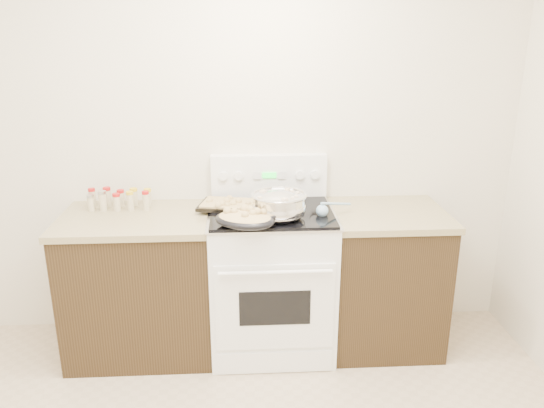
{
  "coord_description": "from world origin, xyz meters",
  "views": [
    {
      "loc": [
        0.17,
        -1.66,
        2.0
      ],
      "look_at": [
        0.35,
        1.37,
        1.0
      ],
      "focal_mm": 35.0,
      "sensor_mm": 36.0,
      "label": 1
    }
  ],
  "objects": [
    {
      "name": "counter_left",
      "position": [
        -0.48,
        1.43,
        0.46
      ],
      "size": [
        0.93,
        0.67,
        0.92
      ],
      "color": "black",
      "rests_on": "ground"
    },
    {
      "name": "counter_right",
      "position": [
        1.08,
        1.43,
        0.46
      ],
      "size": [
        0.73,
        0.67,
        0.92
      ],
      "color": "black",
      "rests_on": "ground"
    },
    {
      "name": "baking_sheet",
      "position": [
        0.08,
        1.5,
        0.96
      ],
      "size": [
        0.41,
        0.32,
        0.06
      ],
      "color": "black",
      "rests_on": "kitchen_range"
    },
    {
      "name": "blue_ladle",
      "position": [
        0.66,
        1.31,
        0.98
      ],
      "size": [
        0.24,
        0.17,
        0.09
      ],
      "color": "#84A9C6",
      "rests_on": "kitchen_range"
    },
    {
      "name": "roasting_pan",
      "position": [
        0.18,
        1.14,
        0.99
      ],
      "size": [
        0.42,
        0.36,
        0.11
      ],
      "color": "black",
      "rests_on": "kitchen_range"
    },
    {
      "name": "wooden_spoon",
      "position": [
        0.17,
        1.3,
        0.95
      ],
      "size": [
        0.13,
        0.24,
        0.04
      ],
      "color": "tan",
      "rests_on": "kitchen_range"
    },
    {
      "name": "spice_jars",
      "position": [
        -0.61,
        1.58,
        0.98
      ],
      "size": [
        0.4,
        0.15,
        0.13
      ],
      "color": "#BFB28C",
      "rests_on": "counter_left"
    },
    {
      "name": "kitchen_range",
      "position": [
        0.35,
        1.42,
        0.49
      ],
      "size": [
        0.78,
        0.73,
        1.22
      ],
      "color": "white",
      "rests_on": "ground"
    },
    {
      "name": "mixing_bowl",
      "position": [
        0.39,
        1.28,
        1.02
      ],
      "size": [
        0.38,
        0.38,
        0.19
      ],
      "color": "silver",
      "rests_on": "kitchen_range"
    },
    {
      "name": "room_shell",
      "position": [
        0.0,
        0.0,
        1.7
      ],
      "size": [
        4.1,
        3.6,
        2.75
      ],
      "color": "beige",
      "rests_on": "ground"
    }
  ]
}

